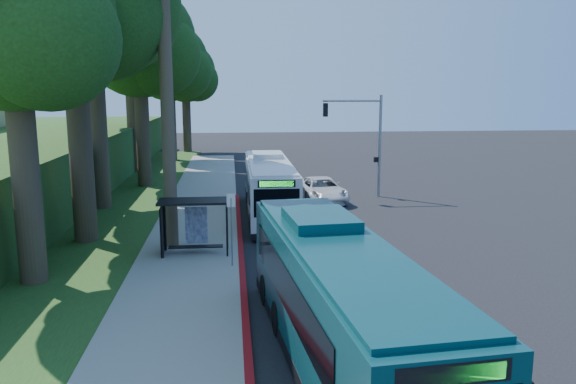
{
  "coord_description": "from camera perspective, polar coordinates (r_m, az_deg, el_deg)",
  "views": [
    {
      "loc": [
        -5.36,
        -27.54,
        7.36
      ],
      "look_at": [
        -2.45,
        1.0,
        2.1
      ],
      "focal_mm": 35.0,
      "sensor_mm": 36.0,
      "label": 1
    }
  ],
  "objects": [
    {
      "name": "teal_bus",
      "position": [
        15.26,
        5.05,
        -10.88
      ],
      "size": [
        3.8,
        12.79,
        3.76
      ],
      "rotation": [
        0.0,
        0.0,
        0.09
      ],
      "color": "#0A363C",
      "rests_on": "ground"
    },
    {
      "name": "tree_4",
      "position": [
        59.88,
        -11.9,
        12.44
      ],
      "size": [
        8.4,
        8.0,
        14.14
      ],
      "color": "#382B1E",
      "rests_on": "ground"
    },
    {
      "name": "bus_shelter",
      "position": [
        25.37,
        -9.98,
        -2.41
      ],
      "size": [
        3.2,
        1.51,
        2.55
      ],
      "color": "black",
      "rests_on": "ground"
    },
    {
      "name": "red_curb",
      "position": [
        24.65,
        -4.76,
        -6.86
      ],
      "size": [
        0.25,
        30.0,
        0.13
      ],
      "primitive_type": "cube",
      "color": "maroon",
      "rests_on": "ground"
    },
    {
      "name": "white_bus",
      "position": [
        32.93,
        -1.94,
        0.55
      ],
      "size": [
        2.64,
        11.92,
        3.55
      ],
      "rotation": [
        0.0,
        0.0,
        -0.01
      ],
      "color": "silver",
      "rests_on": "ground"
    },
    {
      "name": "traffic_signal_pole",
      "position": [
        38.75,
        7.87,
        5.95
      ],
      "size": [
        4.1,
        0.3,
        7.0
      ],
      "color": "gray",
      "rests_on": "ground"
    },
    {
      "name": "tree_5",
      "position": [
        67.73,
        -10.32,
        11.59
      ],
      "size": [
        7.35,
        7.0,
        12.86
      ],
      "color": "#382B1E",
      "rests_on": "ground"
    },
    {
      "name": "grass_verge",
      "position": [
        34.22,
        -18.6,
        -2.53
      ],
      "size": [
        8.0,
        70.0,
        0.06
      ],
      "primitive_type": "cube",
      "color": "#234719",
      "rests_on": "ground"
    },
    {
      "name": "pickup",
      "position": [
        37.38,
        3.45,
        0.25
      ],
      "size": [
        3.09,
        5.87,
        1.58
      ],
      "primitive_type": "imported",
      "rotation": [
        0.0,
        0.0,
        0.09
      ],
      "color": "silver",
      "rests_on": "ground"
    },
    {
      "name": "tree_6",
      "position": [
        22.93,
        -25.99,
        15.25
      ],
      "size": [
        7.56,
        7.2,
        13.74
      ],
      "color": "#382B1E",
      "rests_on": "ground"
    },
    {
      "name": "tree_2",
      "position": [
        44.12,
        -14.79,
        14.11
      ],
      "size": [
        8.82,
        8.4,
        15.12
      ],
      "color": "#382B1E",
      "rests_on": "ground"
    },
    {
      "name": "stop_sign_pole",
      "position": [
        23.15,
        -5.78,
        -2.84
      ],
      "size": [
        0.35,
        0.06,
        3.17
      ],
      "color": "gray",
      "rests_on": "ground"
    },
    {
      "name": "sidewalk",
      "position": [
        28.56,
        -9.56,
        -4.56
      ],
      "size": [
        4.5,
        70.0,
        0.12
      ],
      "primitive_type": "cube",
      "color": "gray",
      "rests_on": "ground"
    },
    {
      "name": "tree_0",
      "position": [
        28.67,
        -20.99,
        17.43
      ],
      "size": [
        8.4,
        8.0,
        15.7
      ],
      "color": "#382B1E",
      "rests_on": "ground"
    },
    {
      "name": "ground",
      "position": [
        29.01,
        5.03,
        -4.35
      ],
      "size": [
        140.0,
        140.0,
        0.0
      ],
      "primitive_type": "plane",
      "color": "black",
      "rests_on": "ground"
    },
    {
      "name": "tree_3",
      "position": [
        52.42,
        -15.71,
        15.07
      ],
      "size": [
        10.08,
        9.6,
        17.28
      ],
      "color": "#382B1E",
      "rests_on": "ground"
    }
  ]
}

